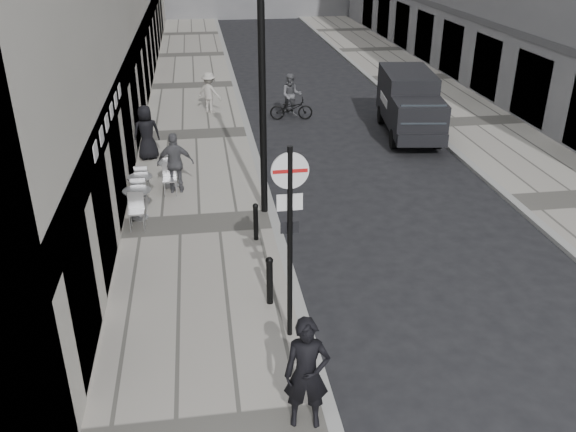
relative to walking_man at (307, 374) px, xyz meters
name	(u,v)px	position (x,y,z in m)	size (l,w,h in m)	color
sidewalk	(196,135)	(-1.56, 15.10, -1.04)	(4.00, 60.00, 0.12)	gray
far_sidewalk	(471,122)	(9.44, 15.10, -1.04)	(4.00, 60.00, 0.12)	gray
walking_man	(307,374)	(0.00, 0.00, 0.00)	(0.71, 0.47, 1.96)	black
sign_post	(290,220)	(0.09, 2.32, 1.49)	(0.66, 0.10, 3.87)	black
lamppost	(262,68)	(0.24, 7.97, 2.98)	(0.32, 0.32, 7.12)	black
bollard_near	(270,282)	(-0.16, 3.45, -0.47)	(0.14, 0.14, 1.03)	black
bollard_far	(256,223)	(-0.16, 6.33, -0.52)	(0.12, 0.12, 0.92)	black
panel_van	(409,101)	(6.46, 14.28, 0.18)	(2.42, 5.01, 2.27)	black
cyclist	(291,102)	(2.35, 16.77, -0.37)	(1.80, 0.79, 1.88)	black
pedestrian_a	(175,163)	(-2.17, 9.67, -0.07)	(1.06, 0.44, 1.81)	#535357
pedestrian_b	(209,92)	(-0.92, 17.94, -0.15)	(1.07, 0.62, 1.66)	#B1ACA4
pedestrian_c	(147,133)	(-3.16, 12.63, -0.06)	(0.90, 0.58, 1.83)	black
cafe_table_near	(141,187)	(-3.16, 9.11, -0.52)	(0.70, 1.58, 0.90)	#BABBBD
cafe_table_mid	(170,172)	(-2.36, 10.10, -0.50)	(0.74, 1.66, 0.95)	silver
cafe_table_far	(138,201)	(-3.16, 8.02, -0.49)	(0.75, 1.69, 0.97)	#B9B9BB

